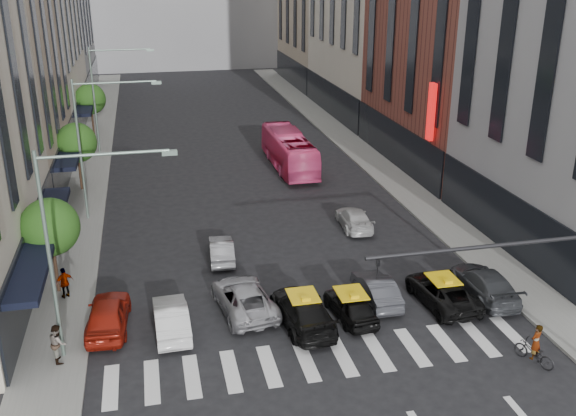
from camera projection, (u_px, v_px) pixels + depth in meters
ground at (339, 379)px, 25.90m from camera, size 160.00×160.00×0.00m
sidewalk_left at (90, 173)px, 50.83m from camera, size 3.00×96.00×0.15m
sidewalk_right at (365, 155)px, 55.55m from camera, size 3.00×96.00×0.15m
building_right_b at (453, 0)px, 49.30m from camera, size 8.00×18.00×26.00m
tree_near at (50, 227)px, 31.28m from camera, size 2.88×2.88×4.95m
tree_mid at (76, 143)px, 45.84m from camera, size 2.88×2.88×4.95m
tree_far at (90, 99)px, 60.41m from camera, size 2.88×2.88×4.95m
streetlamp_near at (71, 228)px, 25.36m from camera, size 5.38×0.25×9.00m
streetlamp_mid at (94, 131)px, 39.93m from camera, size 5.38×0.25×9.00m
streetlamp_far at (104, 86)px, 54.50m from camera, size 5.38×0.25×9.00m
traffic_signal at (539, 272)px, 24.96m from camera, size 10.10×0.20×6.00m
liberty_sign at (431, 112)px, 44.54m from camera, size 0.30×0.70×4.00m
car_red at (108, 314)px, 29.19m from camera, size 2.10×4.62×1.54m
car_white_front at (171, 318)px, 29.00m from camera, size 1.62×4.31×1.41m
car_silver at (244, 298)px, 30.74m from camera, size 3.02×5.36×1.41m
taxi_left at (303, 310)px, 29.54m from camera, size 2.47×5.29×1.49m
taxi_center at (351, 306)px, 30.13m from camera, size 1.95×3.97×1.30m
car_grey_mid at (376, 289)px, 31.61m from camera, size 1.43×4.08×1.34m
taxi_right at (442, 291)px, 31.39m from camera, size 2.53×4.95×1.34m
car_grey_curb at (484, 283)px, 32.07m from camera, size 2.20×5.07×1.45m
car_row2_left at (221, 250)px, 36.04m from camera, size 1.58×3.87×1.25m
car_row2_right at (354, 218)px, 40.44m from camera, size 2.06×4.42×1.25m
bus at (289, 151)px, 51.88m from camera, size 2.58×10.61×2.95m
motorcycle at (534, 353)px, 26.75m from camera, size 1.37×1.98×0.99m
rider at (539, 326)px, 26.29m from camera, size 0.69×0.59×1.59m
pedestrian_near at (58, 343)px, 26.56m from camera, size 0.81×0.95×1.69m
pedestrian_far at (65, 283)px, 31.65m from camera, size 1.00×0.83×1.60m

